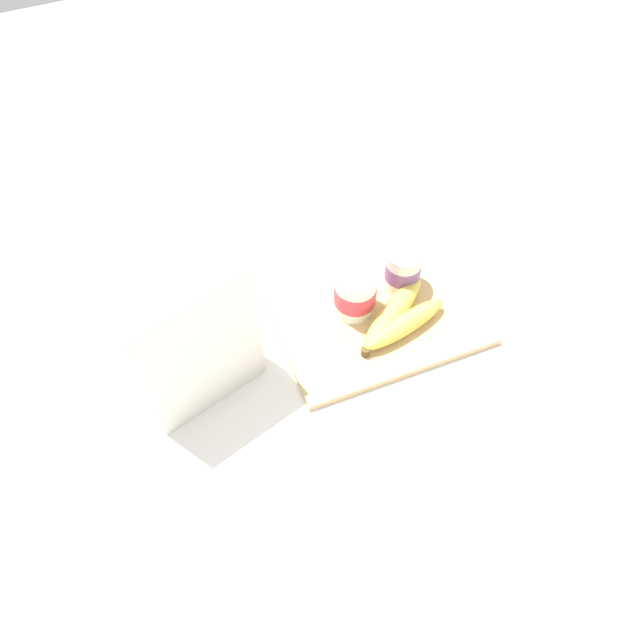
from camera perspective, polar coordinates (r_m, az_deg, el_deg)
The scene contains 6 objects.
ground_plane at distance 1.12m, azimuth 5.21°, elevation -0.17°, with size 2.40×2.40×0.00m, color silver.
cutting_board at distance 1.11m, azimuth 5.24°, elevation 0.05°, with size 0.34×0.23×0.02m, color tan.
cereal_box at distance 0.95m, azimuth -11.13°, elevation -2.03°, with size 0.19×0.07×0.27m, color white.
yogurt_cup_front at distance 1.08m, azimuth 3.13°, elevation 2.46°, with size 0.07×0.07×0.09m.
yogurt_cup_back at distance 1.12m, azimuth 7.31°, elevation 4.51°, with size 0.06×0.06×0.09m.
banana_bunch at distance 1.09m, azimuth 6.90°, elevation 0.17°, with size 0.17×0.13×0.04m.
Camera 1 is at (-0.32, -0.54, 0.93)m, focal length 36.42 mm.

